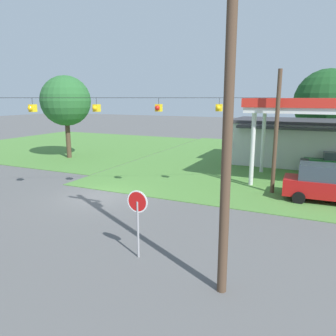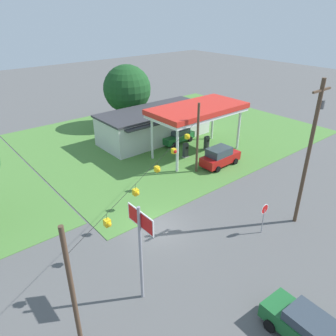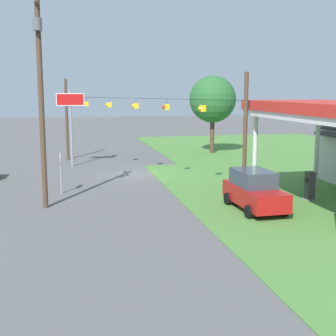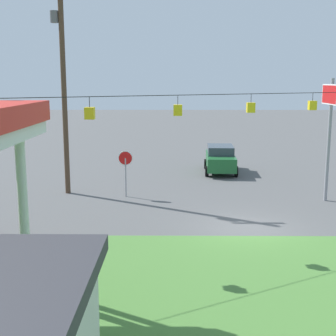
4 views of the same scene
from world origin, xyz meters
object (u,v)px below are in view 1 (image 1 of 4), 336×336
(gas_station_store, at_px, (320,143))
(fuel_pump_near, at_px, (304,171))
(utility_pole_main, at_px, (231,74))
(tree_behind_station, at_px, (327,102))
(tree_west_verge, at_px, (66,101))
(car_at_pumps_front, at_px, (327,184))
(stop_sign_roadside, at_px, (138,209))

(gas_station_store, distance_m, fuel_pump_near, 6.89)
(utility_pole_main, relative_size, tree_behind_station, 1.33)
(utility_pole_main, bearing_deg, fuel_pump_near, 84.27)
(utility_pole_main, distance_m, tree_west_verge, 24.68)
(fuel_pump_near, bearing_deg, car_at_pumps_front, -70.94)
(tree_behind_station, bearing_deg, tree_west_verge, -150.31)
(tree_behind_station, height_order, tree_west_verge, tree_behind_station)
(stop_sign_roadside, distance_m, tree_west_verge, 21.89)
(gas_station_store, bearing_deg, tree_west_verge, -164.50)
(gas_station_store, height_order, utility_pole_main, utility_pole_main)
(stop_sign_roadside, height_order, utility_pole_main, utility_pole_main)
(tree_behind_station, distance_m, tree_west_verge, 25.29)
(utility_pole_main, distance_m, tree_behind_station, 28.01)
(gas_station_store, xyz_separation_m, stop_sign_roadside, (-5.67, -20.54, -0.11))
(tree_behind_station, xyz_separation_m, tree_west_verge, (-21.97, -12.53, 0.13))
(car_at_pumps_front, xyz_separation_m, tree_west_verge, (-22.14, 4.65, 4.28))
(utility_pole_main, relative_size, tree_west_verge, 1.47)
(stop_sign_roadside, distance_m, utility_pole_main, 5.60)
(gas_station_store, height_order, tree_behind_station, tree_behind_station)
(gas_station_store, xyz_separation_m, utility_pole_main, (-2.32, -21.34, 4.31))
(stop_sign_roadside, xyz_separation_m, tree_behind_station, (6.00, 27.07, 3.39))
(tree_west_verge, bearing_deg, fuel_pump_near, -2.04)
(stop_sign_roadside, height_order, tree_behind_station, tree_behind_station)
(stop_sign_roadside, bearing_deg, tree_west_verge, -42.31)
(car_at_pumps_front, height_order, utility_pole_main, utility_pole_main)
(fuel_pump_near, relative_size, stop_sign_roadside, 0.67)
(fuel_pump_near, bearing_deg, tree_behind_station, 84.90)
(car_at_pumps_front, bearing_deg, tree_behind_station, 89.00)
(tree_west_verge, bearing_deg, utility_pole_main, -38.43)
(fuel_pump_near, distance_m, stop_sign_roadside, 14.65)
(gas_station_store, distance_m, tree_behind_station, 7.31)
(car_at_pumps_front, height_order, tree_behind_station, tree_behind_station)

